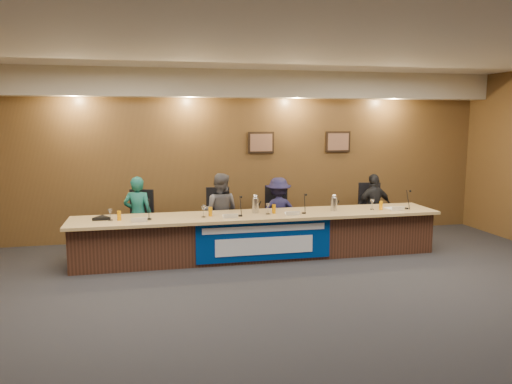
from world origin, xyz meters
TOP-DOWN VIEW (x-y plane):
  - floor at (0.00, 0.00)m, footprint 10.00×10.00m
  - ceiling at (0.00, 0.00)m, footprint 10.00×8.00m
  - wall_back at (0.00, 4.00)m, footprint 10.00×0.04m
  - soffit at (0.00, 3.75)m, footprint 10.00×0.50m
  - dais_body at (0.00, 2.40)m, footprint 6.00×0.80m
  - dais_top at (0.00, 2.35)m, footprint 6.10×0.95m
  - banner at (0.00, 1.99)m, footprint 2.20×0.02m
  - banner_text_upper at (0.00, 1.97)m, footprint 2.00×0.01m
  - banner_text_lower at (0.00, 1.97)m, footprint 1.60×0.01m
  - wall_photo_left at (0.40, 3.97)m, footprint 0.52×0.04m
  - wall_photo_right at (2.00, 3.97)m, footprint 0.52×0.04m
  - panelist_a at (-1.97, 3.07)m, footprint 0.55×0.43m
  - panelist_b at (-0.55, 3.07)m, footprint 0.81×0.73m
  - panelist_c at (0.52, 3.07)m, footprint 0.84×0.51m
  - panelist_d at (2.40, 3.07)m, footprint 0.78×0.39m
  - office_chair_a at (-1.97, 3.17)m, footprint 0.60×0.60m
  - office_chair_b at (-0.55, 3.17)m, footprint 0.49×0.49m
  - office_chair_c at (0.52, 3.17)m, footprint 0.56×0.56m
  - office_chair_d at (2.40, 3.17)m, footprint 0.57×0.57m
  - nameplate_a at (-1.94, 2.08)m, footprint 0.24×0.08m
  - microphone_a at (-1.79, 2.26)m, footprint 0.07×0.07m
  - juice_glass_a at (-2.25, 2.29)m, footprint 0.06×0.06m
  - water_glass_a at (-2.38, 2.32)m, footprint 0.08×0.08m
  - nameplate_b at (-0.53, 2.08)m, footprint 0.24×0.08m
  - microphone_b at (-0.35, 2.22)m, footprint 0.07×0.07m
  - juice_glass_b at (-0.82, 2.33)m, footprint 0.06×0.06m
  - water_glass_b at (-0.94, 2.27)m, footprint 0.08×0.08m
  - nameplate_c at (0.50, 2.09)m, footprint 0.24×0.08m
  - microphone_c at (0.73, 2.22)m, footprint 0.07×0.07m
  - juice_glass_c at (0.24, 2.33)m, footprint 0.06×0.06m
  - water_glass_c at (0.13, 2.29)m, footprint 0.08×0.08m
  - nameplate_d at (2.39, 2.12)m, footprint 0.24×0.08m
  - microphone_d at (2.61, 2.24)m, footprint 0.07×0.07m
  - juice_glass_d at (2.14, 2.26)m, footprint 0.06×0.06m
  - water_glass_d at (1.99, 2.30)m, footprint 0.08×0.08m
  - carafe_mid at (-0.05, 2.45)m, footprint 0.12×0.12m
  - carafe_right at (1.30, 2.34)m, footprint 0.11×0.11m
  - speakerphone at (-2.52, 2.41)m, footprint 0.32×0.32m
  - paper_stack at (2.41, 2.32)m, footprint 0.26×0.33m

SIDE VIEW (x-z plane):
  - floor at x=0.00m, z-range 0.00..0.00m
  - banner_text_lower at x=0.00m, z-range 0.16..0.44m
  - dais_body at x=0.00m, z-range 0.00..0.70m
  - banner at x=0.00m, z-range 0.05..0.71m
  - office_chair_a at x=-1.97m, z-range 0.44..0.52m
  - office_chair_b at x=-0.55m, z-range 0.44..0.52m
  - office_chair_c at x=0.52m, z-range 0.44..0.52m
  - office_chair_d at x=2.40m, z-range 0.44..0.52m
  - banner_text_upper at x=0.00m, z-range 0.53..0.63m
  - panelist_c at x=0.52m, z-range 0.00..1.26m
  - panelist_d at x=2.40m, z-range 0.00..1.28m
  - panelist_a at x=-1.97m, z-range 0.00..1.35m
  - panelist_b at x=-0.55m, z-range 0.00..1.36m
  - dais_top at x=0.00m, z-range 0.70..0.75m
  - paper_stack at x=2.41m, z-range 0.75..0.76m
  - microphone_a at x=-1.79m, z-range 0.75..0.77m
  - microphone_b at x=-0.35m, z-range 0.75..0.77m
  - microphone_c at x=0.73m, z-range 0.75..0.77m
  - microphone_d at x=2.61m, z-range 0.75..0.77m
  - speakerphone at x=-2.52m, z-range 0.75..0.80m
  - nameplate_a at x=-1.94m, z-range 0.74..0.85m
  - nameplate_b at x=-0.53m, z-range 0.74..0.85m
  - nameplate_c at x=0.50m, z-range 0.74..0.85m
  - nameplate_d at x=2.39m, z-range 0.74..0.85m
  - juice_glass_a at x=-2.25m, z-range 0.75..0.90m
  - juice_glass_b at x=-0.82m, z-range 0.75..0.90m
  - juice_glass_c at x=0.24m, z-range 0.75..0.90m
  - juice_glass_d at x=2.14m, z-range 0.75..0.90m
  - water_glass_a at x=-2.38m, z-range 0.75..0.93m
  - water_glass_b at x=-0.94m, z-range 0.75..0.93m
  - water_glass_c at x=0.13m, z-range 0.75..0.93m
  - water_glass_d at x=1.99m, z-range 0.75..0.93m
  - carafe_right at x=1.30m, z-range 0.75..0.98m
  - carafe_mid at x=-0.05m, z-range 0.75..1.00m
  - wall_back at x=0.00m, z-range 0.00..3.20m
  - wall_photo_left at x=0.40m, z-range 1.64..2.06m
  - wall_photo_right at x=2.00m, z-range 1.64..2.06m
  - soffit at x=0.00m, z-range 2.70..3.20m
  - ceiling at x=0.00m, z-range 3.18..3.22m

